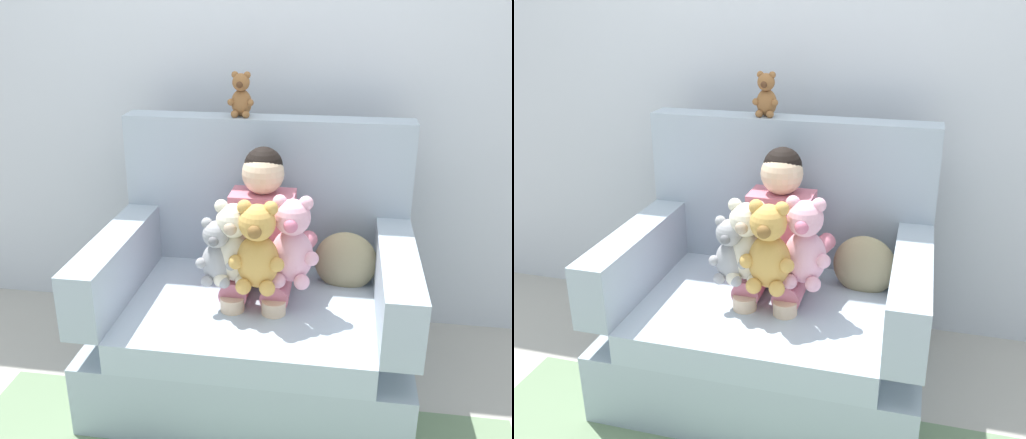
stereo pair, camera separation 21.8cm
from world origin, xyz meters
TOP-DOWN VIEW (x-y plane):
  - ground_plane at (0.00, 0.00)m, footprint 8.00×8.00m
  - back_wall at (0.00, 0.66)m, footprint 6.00×0.10m
  - armchair at (0.00, 0.06)m, footprint 1.24×0.88m
  - seated_child at (0.02, 0.07)m, footprint 0.45×0.39m
  - plush_honey at (0.03, -0.14)m, footprint 0.21×0.17m
  - plush_pink at (0.15, -0.07)m, footprint 0.21×0.17m
  - plush_cream at (-0.06, -0.10)m, footprint 0.20×0.16m
  - plush_grey at (-0.12, -0.12)m, footprint 0.16×0.13m
  - plush_brown_on_backrest at (-0.11, 0.36)m, footprint 0.11×0.09m
  - throw_pillow at (0.36, 0.16)m, footprint 0.27×0.14m

SIDE VIEW (x-z plane):
  - ground_plane at x=0.00m, z-range 0.00..0.00m
  - armchair at x=0.00m, z-range -0.20..0.87m
  - throw_pillow at x=0.36m, z-range 0.39..0.65m
  - seated_child at x=0.02m, z-range 0.22..1.04m
  - plush_grey at x=-0.12m, z-range 0.52..0.78m
  - plush_cream at x=-0.06m, z-range 0.52..0.85m
  - plush_honey at x=0.03m, z-range 0.52..0.86m
  - plush_pink at x=0.15m, z-range 0.52..0.87m
  - plush_brown_on_backrest at x=-0.11m, z-range 1.06..1.25m
  - back_wall at x=0.00m, z-range 0.00..2.60m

